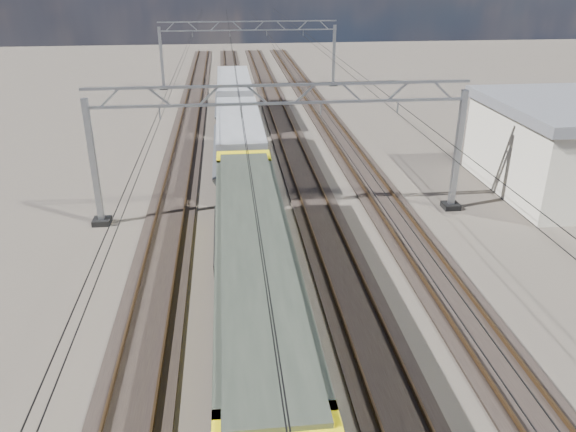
{
  "coord_description": "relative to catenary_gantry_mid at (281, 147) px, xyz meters",
  "views": [
    {
      "loc": [
        -2.73,
        -23.72,
        12.34
      ],
      "look_at": [
        -0.26,
        -1.45,
        2.4
      ],
      "focal_mm": 35.0,
      "sensor_mm": 36.0,
      "label": 1
    }
  ],
  "objects": [
    {
      "name": "ground",
      "position": [
        -0.0,
        -4.0,
        -3.91
      ],
      "size": [
        160.0,
        160.0,
        0.0
      ],
      "primitive_type": "plane",
      "color": "#28241E",
      "rests_on": "ground"
    },
    {
      "name": "track_outer_west",
      "position": [
        -6.0,
        -4.0,
        -3.83
      ],
      "size": [
        2.6,
        140.0,
        0.3
      ],
      "color": "black",
      "rests_on": "ground"
    },
    {
      "name": "track_loco",
      "position": [
        -2.0,
        -4.0,
        -3.83
      ],
      "size": [
        2.6,
        140.0,
        0.3
      ],
      "color": "black",
      "rests_on": "ground"
    },
    {
      "name": "track_inner_east",
      "position": [
        2.0,
        -4.0,
        -3.83
      ],
      "size": [
        2.6,
        140.0,
        0.3
      ],
      "color": "black",
      "rests_on": "ground"
    },
    {
      "name": "track_outer_east",
      "position": [
        6.0,
        -4.0,
        -3.83
      ],
      "size": [
        2.6,
        140.0,
        0.3
      ],
      "color": "black",
      "rests_on": "ground"
    },
    {
      "name": "catenary_gantry_mid",
      "position": [
        0.0,
        0.0,
        0.0
      ],
      "size": [
        19.9,
        0.9,
        7.11
      ],
      "color": "gray",
      "rests_on": "ground"
    },
    {
      "name": "catenary_gantry_far",
      "position": [
        0.0,
        36.0,
        0.0
      ],
      "size": [
        19.9,
        0.9,
        7.11
      ],
      "color": "gray",
      "rests_on": "ground"
    },
    {
      "name": "overhead_wires",
      "position": [
        -0.0,
        4.0,
        1.84
      ],
      "size": [
        12.03,
        140.0,
        0.53
      ],
      "color": "black",
      "rests_on": "ground"
    },
    {
      "name": "locomotive",
      "position": [
        -2.0,
        -10.3,
        -1.58
      ],
      "size": [
        2.76,
        21.1,
        3.62
      ],
      "color": "black",
      "rests_on": "ground"
    },
    {
      "name": "hopper_wagon_lead",
      "position": [
        -2.0,
        7.4,
        -1.67
      ],
      "size": [
        3.38,
        13.0,
        3.25
      ],
      "color": "black",
      "rests_on": "ground"
    },
    {
      "name": "hopper_wagon_mid",
      "position": [
        -2.0,
        21.6,
        -1.67
      ],
      "size": [
        3.38,
        13.0,
        3.25
      ],
      "color": "black",
      "rests_on": "ground"
    }
  ]
}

